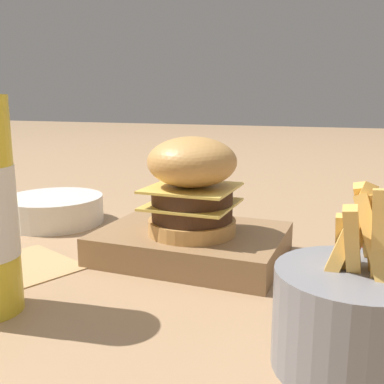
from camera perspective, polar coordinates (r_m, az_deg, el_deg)
name	(u,v)px	position (r m, az deg, el deg)	size (l,w,h in m)	color
ground_plane	(160,277)	(0.53, -4.07, -10.68)	(6.00, 6.00, 0.00)	#9E7A56
serving_board	(192,243)	(0.59, 0.00, -6.55)	(0.23, 0.17, 0.04)	olive
burger	(192,185)	(0.55, 0.00, 0.90)	(0.11, 0.11, 0.12)	tan
fries_basket	(352,316)	(0.37, 19.63, -14.61)	(0.12, 0.12, 0.14)	slate
side_bowl	(54,209)	(0.78, -17.08, -2.03)	(0.16, 0.16, 0.04)	silver
spoon	(195,202)	(0.87, 0.37, -1.31)	(0.10, 0.16, 0.01)	#B2B2B7
ketchup_puddle	(368,244)	(0.68, 21.41, -6.13)	(0.04, 0.04, 0.00)	#9E140F
parchment_square	(16,268)	(0.59, -21.42, -8.95)	(0.16, 0.16, 0.00)	tan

